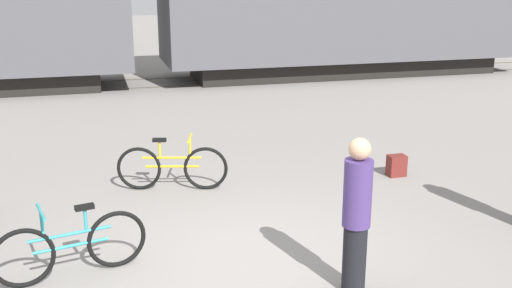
{
  "coord_description": "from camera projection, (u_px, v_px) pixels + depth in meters",
  "views": [
    {
      "loc": [
        -1.58,
        -5.92,
        3.16
      ],
      "look_at": [
        0.31,
        0.95,
        1.1
      ],
      "focal_mm": 42.0,
      "sensor_mm": 36.0,
      "label": 1
    }
  ],
  "objects": [
    {
      "name": "ground_plane",
      "position": [
        252.0,
        262.0,
        6.76
      ],
      "size": [
        80.0,
        80.0,
        0.0
      ],
      "primitive_type": "plane",
      "color": "gray"
    },
    {
      "name": "person_in_purple",
      "position": [
        357.0,
        215.0,
        5.92
      ],
      "size": [
        0.28,
        0.28,
        1.63
      ],
      "rotation": [
        0.0,
        0.0,
        0.64
      ],
      "color": "black",
      "rests_on": "ground_plane"
    },
    {
      "name": "bicycle_teal",
      "position": [
        71.0,
        247.0,
        6.35
      ],
      "size": [
        1.6,
        0.49,
        0.81
      ],
      "color": "black",
      "rests_on": "ground_plane"
    },
    {
      "name": "rail_near",
      "position": [
        152.0,
        87.0,
        16.86
      ],
      "size": [
        35.53,
        0.07,
        0.01
      ],
      "primitive_type": "cube",
      "color": "#4C4238",
      "rests_on": "ground_plane"
    },
    {
      "name": "rail_far",
      "position": [
        147.0,
        79.0,
        18.19
      ],
      "size": [
        35.53,
        0.07,
        0.01
      ],
      "primitive_type": "cube",
      "color": "#4C4238",
      "rests_on": "ground_plane"
    },
    {
      "name": "backpack",
      "position": [
        397.0,
        166.0,
        9.56
      ],
      "size": [
        0.28,
        0.2,
        0.34
      ],
      "color": "maroon",
      "rests_on": "ground_plane"
    },
    {
      "name": "bicycle_yellow",
      "position": [
        172.0,
        167.0,
        8.91
      ],
      "size": [
        1.61,
        0.53,
        0.82
      ],
      "color": "black",
      "rests_on": "ground_plane"
    }
  ]
}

